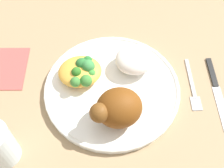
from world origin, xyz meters
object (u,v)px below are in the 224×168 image
Objects in this scene: rice_pile at (135,59)px; knife at (216,86)px; plate at (112,89)px; roasted_chicken at (117,108)px; napkin at (6,68)px; fork at (192,86)px; mac_cheese_with_broccoli at (81,71)px.

rice_pile reaches higher than knife.
rice_pile is (-0.06, -0.05, 0.03)m from plate.
roasted_chicken is 0.30m from napkin.
rice_pile reaches higher than fork.
fork is 0.43m from napkin.
mac_cheese_with_broccoli is at bearing -33.08° from plate.
plate is 3.12× the size of mac_cheese_with_broccoli.
fork is (-0.24, 0.06, -0.03)m from mac_cheese_with_broccoli.
roasted_chicken is 0.73× the size of fork.
knife is (-0.17, 0.08, -0.04)m from rice_pile.
knife is at bearing 163.47° from napkin.
rice_pile reaches higher than napkin.
fork is at bearing -10.22° from knife.
napkin is (0.47, -0.14, -0.00)m from knife.
plate reaches higher than fork.
mac_cheese_with_broccoli is at bearing -64.32° from roasted_chicken.
roasted_chicken is 0.25m from knife.
plate reaches higher than napkin.
napkin is at bearing -38.88° from roasted_chicken.
napkin is (0.23, -0.18, -0.06)m from roasted_chicken.
rice_pile is at bearing -29.89° from fork.
plate is 2.42× the size of napkin.
knife is (-0.29, 0.07, -0.03)m from mac_cheese_with_broccoli.
rice_pile is 0.19m from knife.
plate is 3.42× the size of rice_pile.
roasted_chicken reaches higher than mac_cheese_with_broccoli.
roasted_chicken reaches higher than rice_pile.
roasted_chicken is 0.55× the size of knife.
mac_cheese_with_broccoli reaches higher than plate.
mac_cheese_with_broccoli reaches higher than napkin.
fork is 1.16× the size of napkin.
fork is at bearing 150.11° from rice_pile.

